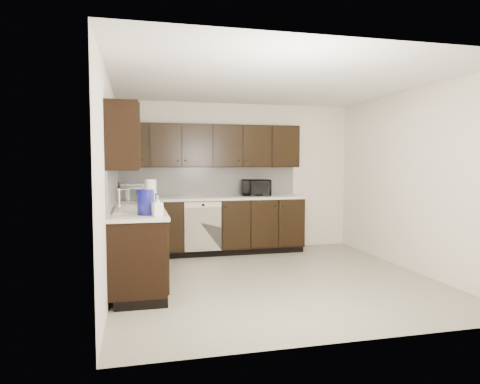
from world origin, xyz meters
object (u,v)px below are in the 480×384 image
storage_bin (139,194)px  blue_pitcher (146,202)px  sink (139,215)px  toaster_oven (133,191)px  microwave (256,188)px

storage_bin → blue_pitcher: bearing=-87.9°
sink → toaster_oven: sink is taller
microwave → blue_pitcher: bearing=-117.7°
microwave → toaster_oven: 2.01m
sink → microwave: 2.63m
toaster_oven → storage_bin: size_ratio=0.78×
toaster_oven → storage_bin: (0.08, -0.38, -0.02)m
storage_bin → blue_pitcher: size_ratio=1.77×
toaster_oven → blue_pitcher: size_ratio=1.39×
sink → storage_bin: sink is taller
sink → toaster_oven: size_ratio=2.19×
microwave → storage_bin: (-1.93, -0.41, -0.04)m
microwave → blue_pitcher: (-1.87, -2.25, 0.00)m
storage_bin → blue_pitcher: (0.07, -1.85, 0.04)m
blue_pitcher → sink: bearing=122.4°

